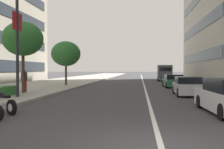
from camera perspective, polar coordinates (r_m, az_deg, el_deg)
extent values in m
cube|color=#A39E93|center=(37.65, -10.89, -1.60)|extent=(160.00, 9.71, 0.15)
cube|color=silver|center=(41.03, 6.71, -1.47)|extent=(110.00, 0.16, 0.01)
cylinder|color=black|center=(11.36, -20.89, -6.66)|extent=(0.46, 0.59, 0.63)
cylinder|color=silver|center=(11.36, -20.89, -6.66)|extent=(0.29, 0.33, 0.32)
cube|color=silver|center=(12.03, -22.62, -6.32)|extent=(0.43, 0.46, 0.28)
cube|color=black|center=(11.82, -22.24, -4.42)|extent=(0.54, 0.65, 0.10)
ellipsoid|color=black|center=(12.13, -23.00, -4.00)|extent=(0.46, 0.51, 0.24)
cylinder|color=silver|center=(11.86, -21.39, -6.95)|extent=(0.46, 0.62, 0.16)
cylinder|color=black|center=(13.25, 18.49, -5.57)|extent=(0.63, 0.24, 0.62)
cylinder|color=black|center=(10.32, 22.84, -7.49)|extent=(0.63, 0.24, 0.62)
cube|color=#B7B7BC|center=(19.54, 16.24, -2.87)|extent=(4.16, 1.95, 0.69)
cube|color=black|center=(19.56, 16.23, -1.17)|extent=(2.00, 1.76, 0.46)
cylinder|color=black|center=(20.78, 13.31, -3.14)|extent=(0.62, 0.23, 0.62)
cylinder|color=black|center=(21.04, 17.95, -3.12)|extent=(0.62, 0.23, 0.62)
cylinder|color=black|center=(18.09, 14.24, -3.78)|extent=(0.62, 0.23, 0.62)
cylinder|color=black|center=(18.38, 19.55, -3.73)|extent=(0.62, 0.23, 0.62)
cube|color=#236038|center=(27.84, 13.08, -1.67)|extent=(4.31, 1.90, 0.71)
cube|color=black|center=(27.61, 13.15, -0.48)|extent=(2.05, 1.68, 0.46)
cylinder|color=black|center=(29.12, 11.09, -1.93)|extent=(0.63, 0.24, 0.62)
cylinder|color=black|center=(29.36, 14.17, -1.91)|extent=(0.63, 0.24, 0.62)
cylinder|color=black|center=(26.34, 11.85, -2.25)|extent=(0.63, 0.24, 0.62)
cylinder|color=black|center=(26.61, 15.25, -2.23)|extent=(0.63, 0.24, 0.62)
cube|color=#4C5156|center=(42.47, 11.27, 0.43)|extent=(5.18, 2.25, 2.28)
cube|color=black|center=(39.94, 11.49, 1.11)|extent=(0.10, 1.74, 0.56)
cylinder|color=black|center=(44.19, 9.92, -0.83)|extent=(0.73, 0.28, 0.72)
cylinder|color=black|center=(44.29, 12.35, -0.84)|extent=(0.73, 0.28, 0.72)
cylinder|color=black|center=(40.72, 10.09, -1.00)|extent=(0.73, 0.28, 0.72)
cylinder|color=black|center=(40.83, 12.72, -1.00)|extent=(0.73, 0.28, 0.72)
cylinder|color=#232326|center=(17.40, -19.79, 7.88)|extent=(0.18, 0.18, 7.52)
cube|color=#B21E23|center=(17.22, -20.33, 10.93)|extent=(0.56, 0.03, 1.10)
cube|color=#B21E23|center=(17.84, -19.32, 10.59)|extent=(0.56, 0.03, 1.10)
cylinder|color=#473323|center=(20.02, -18.66, 0.23)|extent=(0.22, 0.22, 2.81)
ellipsoid|color=#2D6B2D|center=(20.14, -18.70, 7.34)|extent=(2.90, 2.90, 2.46)
cylinder|color=#473323|center=(28.99, -9.92, -0.07)|extent=(0.22, 0.22, 2.21)
ellipsoid|color=#2D6B2D|center=(29.03, -9.94, 4.45)|extent=(3.16, 3.16, 2.69)
cube|color=maroon|center=(21.01, -18.46, -2.37)|extent=(0.39, 0.40, 0.87)
cube|color=#2D2D33|center=(20.98, -18.47, -0.37)|extent=(0.46, 0.47, 0.60)
sphere|color=#8C6647|center=(20.98, -18.48, 0.76)|extent=(0.24, 0.24, 0.24)
cube|color=#384756|center=(43.45, 18.07, 3.69)|extent=(24.98, 0.08, 1.50)
cube|color=#384756|center=(43.90, 18.11, 9.68)|extent=(24.98, 0.08, 1.50)
cube|color=#2D3842|center=(35.04, -22.57, 1.76)|extent=(28.66, 0.08, 1.50)
cube|color=#2D3842|center=(35.26, -22.61, 7.48)|extent=(28.66, 0.08, 1.50)
cube|color=#2D3842|center=(35.83, -22.65, 13.07)|extent=(28.66, 0.08, 1.50)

